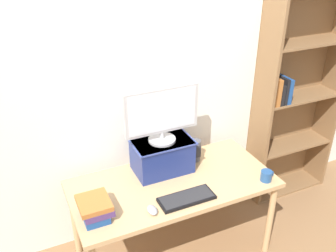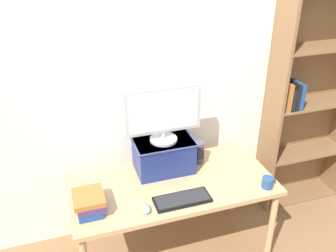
% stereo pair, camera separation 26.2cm
% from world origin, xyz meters
% --- Properties ---
extents(ground_plane, '(12.00, 12.00, 0.00)m').
position_xyz_m(ground_plane, '(0.00, 0.00, 0.00)').
color(ground_plane, olive).
extents(back_wall, '(7.00, 0.08, 2.60)m').
position_xyz_m(back_wall, '(0.00, 0.49, 1.30)').
color(back_wall, silver).
rests_on(back_wall, ground_plane).
extents(desk, '(1.51, 0.73, 0.70)m').
position_xyz_m(desk, '(0.00, 0.00, 0.63)').
color(desk, tan).
rests_on(desk, ground_plane).
extents(bookshelf_unit, '(0.83, 0.28, 2.01)m').
position_xyz_m(bookshelf_unit, '(1.39, 0.35, 1.01)').
color(bookshelf_unit, olive).
rests_on(bookshelf_unit, ground_plane).
extents(riser_box, '(0.46, 0.30, 0.26)m').
position_xyz_m(riser_box, '(-0.01, 0.18, 0.84)').
color(riser_box, navy).
rests_on(riser_box, desk).
extents(computer_monitor, '(0.57, 0.20, 0.42)m').
position_xyz_m(computer_monitor, '(-0.01, 0.18, 1.19)').
color(computer_monitor, '#B7B7BA').
rests_on(computer_monitor, riser_box).
extents(keyboard, '(0.39, 0.16, 0.02)m').
position_xyz_m(keyboard, '(-0.00, -0.22, 0.71)').
color(keyboard, black).
rests_on(keyboard, desk).
extents(computer_mouse, '(0.06, 0.10, 0.04)m').
position_xyz_m(computer_mouse, '(-0.27, -0.24, 0.72)').
color(computer_mouse, '#99999E').
rests_on(computer_mouse, desk).
extents(book_stack, '(0.21, 0.26, 0.13)m').
position_xyz_m(book_stack, '(-0.62, -0.12, 0.77)').
color(book_stack, navy).
rests_on(book_stack, desk).
extents(coffee_mug, '(0.11, 0.08, 0.08)m').
position_xyz_m(coffee_mug, '(0.64, -0.27, 0.74)').
color(coffee_mug, '#234C84').
rests_on(coffee_mug, desk).
extents(desk_speaker, '(0.09, 0.09, 0.18)m').
position_xyz_m(desk_speaker, '(0.29, 0.20, 0.79)').
color(desk_speaker, '#4C4C51').
rests_on(desk_speaker, desk).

